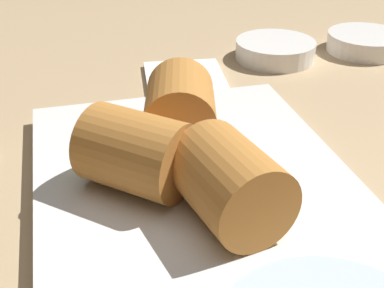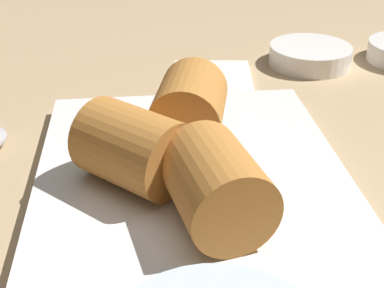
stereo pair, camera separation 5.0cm
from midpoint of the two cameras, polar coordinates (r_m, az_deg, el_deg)
The scene contains 8 objects.
table_surface at distance 40.78cm, azimuth 0.02°, elevation -7.17°, with size 180.00×140.00×2.00cm.
serving_plate at distance 41.18cm, azimuth -3.48°, elevation -3.82°, with size 28.01×23.57×1.50cm.
roll_front_left at distance 44.42cm, azimuth -4.52°, elevation 4.22°, with size 8.78×7.35×5.79cm.
roll_front_right at distance 38.14cm, azimuth -10.31°, elevation -0.83°, with size 9.19×9.26×5.79cm.
roll_back_left at distance 34.40cm, azimuth -0.40°, elevation -4.00°, with size 8.73×7.15×5.79cm.
dipping_bowl_near at distance 66.07cm, azimuth 6.73°, elevation 9.95°, with size 9.63×9.63×2.32cm.
dipping_bowl_far at distance 70.95cm, azimuth 16.16°, elevation 10.39°, with size 9.63×9.63×2.32cm.
napkin at distance 59.58cm, azimuth -3.15°, elevation 6.85°, with size 11.10×9.77×0.60cm.
Camera 1 is at (31.04, -10.65, 25.57)cm, focal length 50.00 mm.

